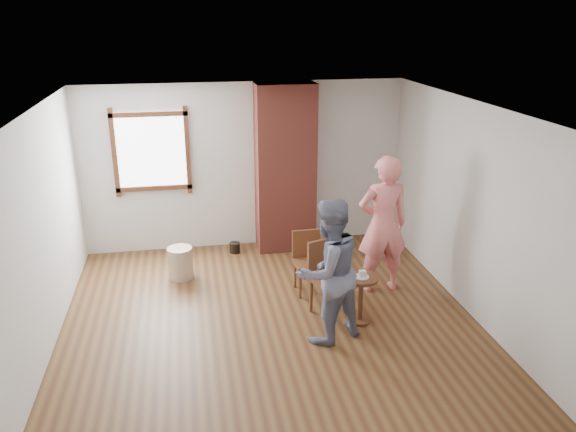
% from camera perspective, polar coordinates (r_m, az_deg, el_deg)
% --- Properties ---
extents(ground, '(5.50, 5.50, 0.00)m').
position_cam_1_polar(ground, '(6.82, -1.51, -11.59)').
color(ground, brown).
rests_on(ground, ground).
extents(room_shell, '(5.04, 5.52, 2.62)m').
position_cam_1_polar(room_shell, '(6.64, -2.96, 4.57)').
color(room_shell, silver).
rests_on(room_shell, ground).
extents(brick_chimney, '(0.90, 0.50, 2.60)m').
position_cam_1_polar(brick_chimney, '(8.68, -0.28, 4.84)').
color(brick_chimney, '#A5473A').
rests_on(brick_chimney, ground).
extents(stoneware_crock, '(0.46, 0.46, 0.45)m').
position_cam_1_polar(stoneware_crock, '(8.12, -10.87, -4.69)').
color(stoneware_crock, '#CBB192').
rests_on(stoneware_crock, ground).
extents(dark_pot, '(0.17, 0.17, 0.16)m').
position_cam_1_polar(dark_pot, '(8.88, -5.43, -3.21)').
color(dark_pot, black).
rests_on(dark_pot, ground).
extents(dining_chair_left, '(0.40, 0.40, 0.83)m').
position_cam_1_polar(dining_chair_left, '(7.56, 2.04, -4.28)').
color(dining_chair_left, brown).
rests_on(dining_chair_left, ground).
extents(dining_chair_right, '(0.57, 0.57, 0.95)m').
position_cam_1_polar(dining_chair_right, '(6.99, 4.09, -5.86)').
color(dining_chair_right, brown).
rests_on(dining_chair_right, ground).
extents(side_table, '(0.40, 0.40, 0.60)m').
position_cam_1_polar(side_table, '(6.88, 7.41, -7.63)').
color(side_table, brown).
rests_on(side_table, ground).
extents(cake_plate, '(0.18, 0.18, 0.01)m').
position_cam_1_polar(cake_plate, '(6.79, 7.49, -6.13)').
color(cake_plate, white).
rests_on(cake_plate, side_table).
extents(cake_slice, '(0.08, 0.07, 0.06)m').
position_cam_1_polar(cake_slice, '(6.78, 7.58, -5.86)').
color(cake_slice, white).
rests_on(cake_slice, cake_plate).
extents(man, '(1.02, 0.93, 1.70)m').
position_cam_1_polar(man, '(6.31, 4.10, -5.65)').
color(man, '#141537').
rests_on(man, ground).
extents(person_pink, '(0.70, 0.47, 1.88)m').
position_cam_1_polar(person_pink, '(7.49, 9.61, -0.88)').
color(person_pink, '#FB7E7D').
rests_on(person_pink, ground).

